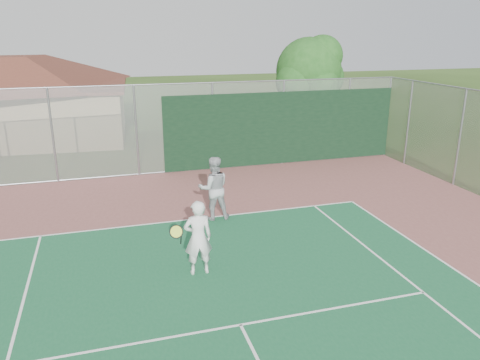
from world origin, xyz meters
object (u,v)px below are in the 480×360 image
at_px(clubhouse, 14,90).
at_px(player_grey_back, 214,189).
at_px(player_white_front, 198,238).

xyz_separation_m(clubhouse, player_grey_back, (7.18, -13.50, -1.59)).
distance_m(clubhouse, player_grey_back, 15.37).
height_order(player_white_front, player_grey_back, player_grey_back).
height_order(clubhouse, player_white_front, clubhouse).
bearing_deg(player_white_front, clubhouse, -69.02).
height_order(clubhouse, player_grey_back, clubhouse).
distance_m(player_white_front, player_grey_back, 3.35).
xyz_separation_m(clubhouse, player_white_front, (6.05, -16.65, -1.65)).
bearing_deg(player_white_front, player_grey_back, -108.66).
bearing_deg(clubhouse, player_grey_back, -58.18).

